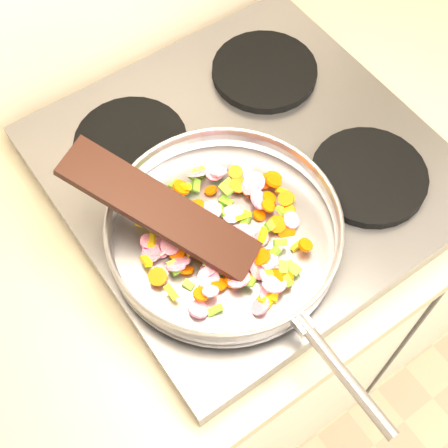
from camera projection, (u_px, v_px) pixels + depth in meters
cooktop at (247, 169)px, 1.05m from camera, size 0.60×0.60×0.04m
grate_fl at (228, 266)px, 0.93m from camera, size 0.19×0.19×0.02m
grate_fr at (369, 176)px, 1.01m from camera, size 0.19×0.19×0.02m
grate_bl at (131, 143)px, 1.04m from camera, size 0.19×0.19×0.02m
grate_br at (264, 71)px, 1.12m from camera, size 0.19×0.19×0.02m
saute_pan at (225, 230)px, 0.92m from camera, size 0.38×0.55×0.05m
vegetable_heap at (224, 233)px, 0.92m from camera, size 0.27×0.26×0.05m
wooden_spatula at (160, 210)px, 0.89m from camera, size 0.20×0.29×0.10m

